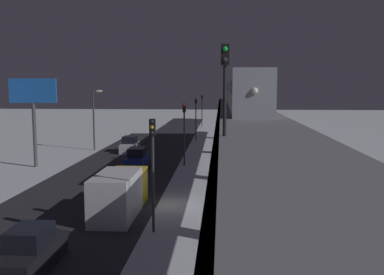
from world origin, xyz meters
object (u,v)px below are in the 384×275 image
at_px(subway_train, 236,88).
at_px(traffic_light_distant, 202,106).
at_px(sedan_black, 30,253).
at_px(traffic_light_far, 196,113).
at_px(delivery_van, 120,193).
at_px(sedan_white, 130,146).
at_px(sedan_blue, 137,159).
at_px(traffic_light_near, 153,159).
at_px(traffic_light_mid, 184,125).
at_px(commercial_billboard, 33,99).
at_px(rail_signal, 225,74).

bearing_deg(subway_train, traffic_light_distant, -73.18).
xyz_separation_m(sedan_black, traffic_light_far, (-4.70, -46.68, 3.40)).
bearing_deg(delivery_van, traffic_light_distant, -92.64).
relative_size(sedan_white, sedan_blue, 0.93).
xyz_separation_m(traffic_light_far, traffic_light_distant, (0.00, -20.64, 0.00)).
relative_size(sedan_white, delivery_van, 0.57).
bearing_deg(sedan_white, delivery_van, 100.55).
height_order(sedan_blue, traffic_light_far, traffic_light_far).
height_order(traffic_light_near, traffic_light_mid, same).
xyz_separation_m(sedan_black, delivery_van, (-2.00, -8.82, 0.55)).
distance_m(sedan_blue, delivery_van, 16.05).
bearing_deg(sedan_blue, delivery_van, -82.84).
relative_size(sedan_black, traffic_light_mid, 0.71).
relative_size(sedan_black, traffic_light_far, 0.71).
bearing_deg(traffic_light_mid, traffic_light_distant, -90.00).
xyz_separation_m(subway_train, traffic_light_mid, (5.94, 21.63, -3.57)).
relative_size(sedan_white, traffic_light_distant, 0.66).
relative_size(sedan_white, commercial_billboard, 0.48).
bearing_deg(traffic_light_near, subway_train, -98.00).
bearing_deg(subway_train, delivery_van, 77.46).
bearing_deg(rail_signal, sedan_white, -71.24).
bearing_deg(commercial_billboard, rail_signal, 129.18).
bearing_deg(delivery_van, sedan_black, 77.23).
relative_size(sedan_blue, delivery_van, 0.62).
distance_m(sedan_black, traffic_light_mid, 26.67).
relative_size(sedan_blue, traffic_light_distant, 0.71).
bearing_deg(sedan_white, traffic_light_mid, 131.21).
xyz_separation_m(sedan_white, traffic_light_mid, (-7.50, 8.56, 3.41)).
bearing_deg(traffic_light_near, commercial_billboard, -51.44).
bearing_deg(sedan_white, subway_train, -135.81).
distance_m(delivery_van, traffic_light_distant, 58.62).
bearing_deg(sedan_blue, subway_train, 65.09).
bearing_deg(traffic_light_distant, sedan_blue, 83.70).
distance_m(rail_signal, sedan_black, 11.74).
bearing_deg(traffic_light_near, sedan_black, 48.93).
distance_m(sedan_blue, traffic_light_mid, 5.94).
distance_m(traffic_light_near, commercial_billboard, 24.14).
xyz_separation_m(sedan_white, traffic_light_near, (-7.50, 29.20, 3.41)).
height_order(traffic_light_distant, commercial_billboard, commercial_billboard).
height_order(traffic_light_far, traffic_light_distant, same).
height_order(rail_signal, sedan_white, rail_signal).
bearing_deg(commercial_billboard, sedan_white, -125.52).
distance_m(rail_signal, traffic_light_distant, 66.58).
distance_m(subway_train, sedan_white, 20.01).
bearing_deg(traffic_light_distant, sedan_black, 86.01).
relative_size(rail_signal, traffic_light_near, 0.62).
height_order(traffic_light_mid, commercial_billboard, commercial_billboard).
distance_m(sedan_black, traffic_light_near, 7.92).
bearing_deg(sedan_blue, traffic_light_far, 77.90).
xyz_separation_m(traffic_light_mid, traffic_light_far, (0.00, -20.64, 0.00)).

